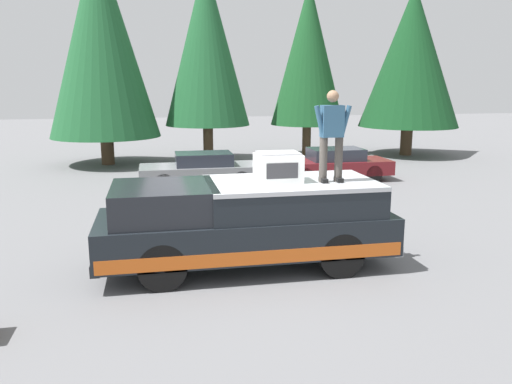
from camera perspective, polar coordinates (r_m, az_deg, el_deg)
The scene contains 10 objects.
ground_plane at distance 9.95m, azimuth -0.65°, elevation -8.43°, with size 90.00×90.00×0.00m, color slate.
pickup_truck at distance 9.78m, azimuth -1.11°, elevation -3.40°, with size 2.01×5.54×1.65m.
compressor_unit at distance 9.64m, azimuth 2.47°, elevation 2.77°, with size 0.65×0.84×0.56m.
person_on_truck_bed at distance 9.65m, azimuth 8.39°, elevation 6.40°, with size 0.29×0.72×1.69m.
parked_car_maroon at distance 18.91m, azimuth 8.56°, elevation 3.05°, with size 1.64×4.10×1.16m.
parked_car_grey at distance 17.60m, azimuth -6.04°, elevation 2.46°, with size 1.64×4.10×1.16m.
conifer_far_left at distance 26.27m, azimuth 16.81°, elevation 14.10°, with size 4.72×4.72×7.97m.
conifer_left at distance 25.07m, azimuth 5.80°, elevation 14.94°, with size 3.47×3.47×8.09m.
conifer_center_left at distance 23.67m, azimuth -5.52°, elevation 15.92°, with size 3.79×3.79×8.67m.
conifer_center_right at distance 23.17m, azimuth -16.80°, elevation 15.93°, with size 4.61×4.61×9.34m.
Camera 1 is at (-9.16, 1.72, 3.47)m, focal length 36.13 mm.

